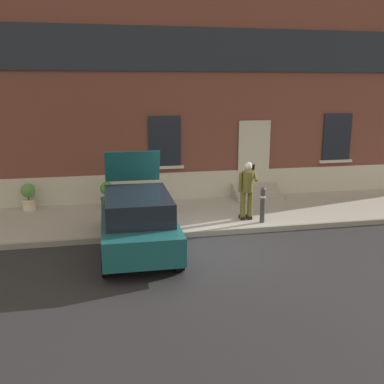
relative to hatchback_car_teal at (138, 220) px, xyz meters
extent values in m
plane|color=#232326|center=(1.91, -0.14, -0.80)|extent=(80.00, 80.00, 0.00)
cube|color=#99968E|center=(1.91, 2.66, -0.72)|extent=(24.00, 3.60, 0.15)
cube|color=gray|center=(1.91, 0.80, -0.72)|extent=(24.00, 0.12, 0.15)
cube|color=brown|center=(1.91, 5.16, 2.95)|extent=(24.00, 1.40, 7.50)
cube|color=#BCB7A8|center=(1.91, 4.44, -0.25)|extent=(24.00, 0.08, 1.10)
cube|color=brown|center=(4.54, 4.43, 0.88)|extent=(1.00, 0.08, 2.10)
cube|color=#BCB7A8|center=(4.54, 4.41, 0.93)|extent=(1.16, 0.06, 2.24)
cube|color=black|center=(1.34, 4.43, 1.40)|extent=(1.10, 0.06, 1.70)
cube|color=#BCB7A8|center=(1.34, 4.40, 0.50)|extent=(1.30, 0.12, 0.10)
cube|color=black|center=(7.74, 4.43, 1.40)|extent=(1.10, 0.06, 1.70)
cube|color=#BCB7A8|center=(7.74, 4.40, 0.50)|extent=(1.30, 0.12, 0.10)
cube|color=black|center=(1.91, 4.43, 4.40)|extent=(16.80, 0.06, 1.40)
cube|color=#9E998E|center=(4.54, 3.66, -0.57)|extent=(1.65, 0.32, 0.16)
cube|color=#9E998E|center=(4.54, 3.98, -0.49)|extent=(1.65, 0.32, 0.32)
cube|color=#9E998E|center=(4.54, 4.30, -0.41)|extent=(1.65, 0.32, 0.48)
cube|color=#165156|center=(0.00, 0.02, -0.18)|extent=(1.80, 4.02, 0.64)
cube|color=black|center=(0.00, -0.13, 0.42)|extent=(1.57, 2.42, 0.56)
cube|color=black|center=(0.03, 2.03, -0.40)|extent=(1.66, 0.12, 0.20)
cube|color=yellow|center=(0.03, 2.03, -0.22)|extent=(0.52, 0.03, 0.12)
cube|color=#B21414|center=(-0.73, 2.04, 0.04)|extent=(0.16, 0.04, 0.18)
cube|color=#B21414|center=(0.78, 2.02, 0.04)|extent=(0.16, 0.04, 0.18)
cube|color=#165156|center=(0.02, 1.47, 1.10)|extent=(1.49, 0.38, 0.87)
cylinder|color=black|center=(-0.81, -1.37, -0.50)|extent=(0.21, 0.60, 0.60)
cylinder|color=black|center=(0.78, -1.39, -0.50)|extent=(0.21, 0.60, 0.60)
cylinder|color=black|center=(-0.78, 1.43, -0.50)|extent=(0.21, 0.60, 0.60)
cylinder|color=black|center=(0.81, 1.41, -0.50)|extent=(0.21, 0.60, 0.60)
cylinder|color=#333338|center=(3.71, 1.21, -0.17)|extent=(0.14, 0.14, 0.95)
sphere|color=#333338|center=(3.71, 1.21, 0.32)|extent=(0.15, 0.15, 0.15)
cylinder|color=silver|center=(3.71, 1.21, 0.12)|extent=(0.15, 0.15, 0.06)
cylinder|color=#333338|center=(0.33, 1.21, -0.17)|extent=(0.14, 0.14, 0.95)
sphere|color=#333338|center=(0.33, 1.21, 0.32)|extent=(0.15, 0.15, 0.15)
cylinder|color=silver|center=(0.33, 1.21, 0.12)|extent=(0.15, 0.15, 0.06)
cylinder|color=#514C1E|center=(3.23, 1.58, -0.20)|extent=(0.15, 0.15, 0.82)
cube|color=black|center=(3.23, 1.64, -0.60)|extent=(0.12, 0.28, 0.10)
cylinder|color=#514C1E|center=(3.45, 1.58, -0.20)|extent=(0.15, 0.15, 0.82)
cube|color=black|center=(3.45, 1.64, -0.60)|extent=(0.12, 0.28, 0.10)
cylinder|color=#514C1E|center=(3.34, 1.55, 0.52)|extent=(0.34, 0.40, 0.65)
sphere|color=tan|center=(3.34, 1.51, 0.97)|extent=(0.22, 0.22, 0.22)
sphere|color=silver|center=(3.34, 1.51, 1.00)|extent=(0.21, 0.21, 0.21)
cylinder|color=#514C1E|center=(3.12, 1.53, 0.51)|extent=(0.09, 0.14, 0.57)
cylinder|color=#514C1E|center=(3.54, 1.53, 0.73)|extent=(0.09, 0.44, 0.39)
cube|color=black|center=(3.49, 1.49, 0.95)|extent=(0.07, 0.02, 0.15)
cylinder|color=beige|center=(-3.14, 4.01, -0.48)|extent=(0.40, 0.40, 0.34)
cylinder|color=beige|center=(-3.14, 4.01, -0.34)|extent=(0.44, 0.44, 0.05)
cylinder|color=#47331E|center=(-3.14, 4.01, -0.19)|extent=(0.04, 0.04, 0.24)
sphere|color=#4C843D|center=(-3.14, 4.01, -0.01)|extent=(0.44, 0.44, 0.44)
sphere|color=#4C843D|center=(-3.04, 3.96, -0.11)|extent=(0.24, 0.24, 0.24)
cylinder|color=#2D2D30|center=(-0.67, 3.78, -0.48)|extent=(0.40, 0.40, 0.34)
cylinder|color=#2D2D30|center=(-0.67, 3.78, -0.34)|extent=(0.44, 0.44, 0.05)
cylinder|color=#47331E|center=(-0.67, 3.78, -0.19)|extent=(0.04, 0.04, 0.24)
sphere|color=#387F33|center=(-0.67, 3.78, -0.01)|extent=(0.44, 0.44, 0.44)
sphere|color=#387F33|center=(-0.57, 3.73, -0.11)|extent=(0.24, 0.24, 0.24)
camera|label=1|loc=(-0.84, -10.60, 3.24)|focal=41.84mm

